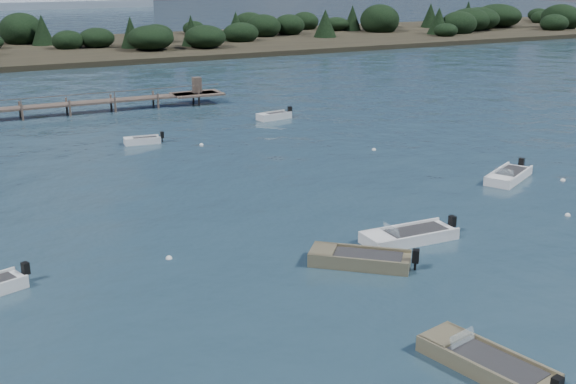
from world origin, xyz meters
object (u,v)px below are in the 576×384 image
dinghy_mid_grey (360,261)px  dinghy_mid_white_a (409,238)px  dinghy_mid_white_b (508,177)px  tender_far_white (142,142)px  dinghy_near_olive (486,365)px  tender_far_grey_b (274,117)px

dinghy_mid_grey → dinghy_mid_white_a: bearing=21.2°
dinghy_mid_white_b → dinghy_mid_grey: 18.15m
tender_far_white → dinghy_near_olive: bearing=-87.5°
dinghy_mid_grey → dinghy_near_olive: bearing=-95.5°
tender_far_white → dinghy_mid_white_a: 27.77m
dinghy_mid_grey → dinghy_mid_white_a: (3.94, 1.53, -0.01)m
dinghy_near_olive → tender_far_white: dinghy_near_olive is taller
tender_far_grey_b → tender_far_white: bearing=-163.9°
dinghy_near_olive → dinghy_mid_white_a: dinghy_near_olive is taller
dinghy_mid_white_b → dinghy_near_olive: (-17.38, -17.65, 0.01)m
dinghy_mid_white_b → tender_far_grey_b: dinghy_mid_white_b is taller
dinghy_near_olive → dinghy_mid_white_b: bearing=45.4°
dinghy_mid_white_b → tender_far_white: 28.20m
dinghy_near_olive → tender_far_grey_b: (11.86, 42.36, 0.01)m
dinghy_mid_grey → tender_far_white: size_ratio=1.49×
tender_far_white → dinghy_mid_white_a: (6.55, -26.99, 0.01)m
dinghy_mid_white_b → tender_far_white: size_ratio=1.52×
dinghy_near_olive → dinghy_mid_grey: (0.96, 9.93, 0.01)m
dinghy_near_olive → dinghy_mid_white_a: bearing=66.9°
dinghy_near_olive → tender_far_white: size_ratio=1.69×
dinghy_mid_white_b → tender_far_grey_b: 25.32m
dinghy_mid_white_b → dinghy_near_olive: bearing=-134.6°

